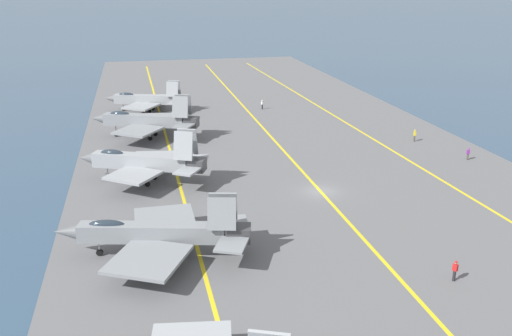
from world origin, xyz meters
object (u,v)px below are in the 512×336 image
object	(u,v)px
parked_jet_third	(144,161)
crew_red_vest	(455,270)
crew_purple_vest	(468,153)
parked_jet_second	(157,233)
crew_white_vest	(262,104)
parked_jet_fifth	(147,99)
crew_yellow_vest	(415,135)
parked_jet_fourth	(146,120)

from	to	relation	value
parked_jet_third	crew_red_vest	size ratio (longest dim) A/B	8.71
crew_red_vest	crew_purple_vest	world-z (taller)	crew_red_vest
parked_jet_second	crew_white_vest	world-z (taller)	parked_jet_second
parked_jet_fifth	crew_red_vest	size ratio (longest dim) A/B	8.45
crew_yellow_vest	parked_jet_fifth	bearing A→B (deg)	53.26
parked_jet_fourth	parked_jet_fifth	bearing A→B (deg)	-1.89
parked_jet_fourth	parked_jet_fifth	distance (m)	17.84
parked_jet_second	parked_jet_fourth	bearing A→B (deg)	-0.37
parked_jet_second	parked_jet_fifth	bearing A→B (deg)	-0.86
parked_jet_third	crew_yellow_vest	size ratio (longest dim) A/B	8.61
crew_white_vest	crew_yellow_vest	xyz separation A→B (m)	(-25.46, -17.21, 0.04)
crew_red_vest	crew_white_vest	size ratio (longest dim) A/B	1.03
parked_jet_second	crew_white_vest	bearing A→B (deg)	-22.21
crew_yellow_vest	crew_white_vest	bearing A→B (deg)	34.05
parked_jet_second	crew_white_vest	xyz separation A→B (m)	(52.91, -21.60, -1.26)
parked_jet_third	crew_purple_vest	xyz separation A→B (m)	(-0.61, -42.17, -1.71)
parked_jet_second	crew_yellow_vest	xyz separation A→B (m)	(27.45, -38.81, -1.22)
parked_jet_fourth	crew_purple_vest	xyz separation A→B (m)	(-19.98, -41.27, -1.79)
parked_jet_fifth	crew_red_vest	world-z (taller)	parked_jet_fifth
crew_yellow_vest	parked_jet_third	bearing A→B (deg)	102.64
crew_purple_vest	crew_white_vest	distance (m)	40.20
parked_jet_fifth	crew_yellow_vest	xyz separation A→B (m)	(-28.35, -37.98, -1.18)
parked_jet_third	parked_jet_fourth	bearing A→B (deg)	-2.64
parked_jet_second	parked_jet_third	distance (m)	18.61
crew_white_vest	crew_yellow_vest	bearing A→B (deg)	-145.95
parked_jet_third	parked_jet_fifth	bearing A→B (deg)	-2.28
parked_jet_fourth	crew_red_vest	bearing A→B (deg)	-154.50
parked_jet_third	crew_purple_vest	distance (m)	42.21
parked_jet_third	crew_red_vest	xyz separation A→B (m)	(-27.83, -23.41, -1.65)
parked_jet_fifth	parked_jet_second	bearing A→B (deg)	179.14
parked_jet_fifth	crew_white_vest	world-z (taller)	parked_jet_fifth
crew_purple_vest	crew_white_vest	xyz separation A→B (m)	(34.92, 19.92, 0.04)
parked_jet_second	parked_jet_fifth	xyz separation A→B (m)	(55.80, -0.83, -0.04)
parked_jet_fourth	crew_white_vest	size ratio (longest dim) A/B	9.54
parked_jet_fourth	crew_white_vest	bearing A→B (deg)	-55.03
parked_jet_second	crew_red_vest	distance (m)	24.59
crew_red_vest	crew_purple_vest	xyz separation A→B (m)	(27.22, -18.76, -0.06)
crew_purple_vest	crew_white_vest	size ratio (longest dim) A/B	0.96
crew_yellow_vest	parked_jet_fourth	bearing A→B (deg)	74.73
crew_purple_vest	parked_jet_third	bearing A→B (deg)	89.18
crew_purple_vest	crew_white_vest	bearing A→B (deg)	29.70
parked_jet_third	crew_white_vest	bearing A→B (deg)	-32.96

